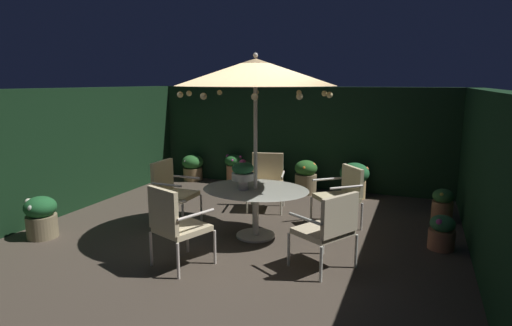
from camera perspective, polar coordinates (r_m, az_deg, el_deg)
ground_plane at (r=6.35m, az=-2.79°, el=-10.00°), size 6.92×7.10×0.02m
hedge_backdrop_rear at (r=9.21m, az=5.83°, el=3.50°), size 6.92×0.30×2.14m
hedge_backdrop_left at (r=7.98m, az=-25.14°, el=1.36°), size 0.30×7.10×2.14m
hedge_backdrop_right at (r=5.60m, az=29.81°, el=-2.75°), size 0.30×7.10×2.14m
patio_dining_table at (r=6.18m, az=-0.07°, el=-4.61°), size 1.57×1.29×0.73m
patio_umbrella at (r=5.96m, az=-0.07°, el=12.08°), size 2.24×2.24×2.64m
centerpiece_planter at (r=6.03m, az=-1.80°, el=-1.21°), size 0.32×0.32×0.44m
patio_chair_north at (r=6.83m, az=-11.36°, el=-3.33°), size 0.58×0.60×1.03m
patio_chair_northeast at (r=5.26m, az=-10.86°, el=-7.81°), size 0.75×0.76×1.03m
patio_chair_east at (r=5.18m, az=9.84°, el=-8.31°), size 0.82×0.84×0.97m
patio_chair_southeast at (r=6.78m, az=11.52°, el=-3.83°), size 0.84×0.84×0.95m
patio_chair_south at (r=7.58m, az=1.44°, el=-2.01°), size 0.74×0.71×0.98m
potted_plant_left_near at (r=8.50m, az=13.08°, el=-2.07°), size 0.57×0.57×0.70m
potted_plant_front_corner at (r=9.89m, az=-8.51°, el=-0.50°), size 0.49×0.49×0.60m
potted_plant_back_left at (r=7.52m, az=23.81°, el=-5.22°), size 0.33×0.33×0.55m
potted_plant_right_near at (r=8.69m, az=6.73°, el=-1.79°), size 0.46×0.46×0.68m
potted_plant_back_center at (r=6.36m, az=23.74°, el=-8.54°), size 0.35×0.35×0.48m
potted_plant_left_far at (r=9.00m, az=2.18°, el=-1.25°), size 0.50×0.50×0.65m
potted_plant_back_right at (r=9.47m, az=-3.04°, el=-0.58°), size 0.39×0.39×0.66m
potted_plant_right_far at (r=6.97m, az=-26.97°, el=-6.40°), size 0.45×0.45×0.62m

